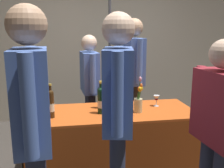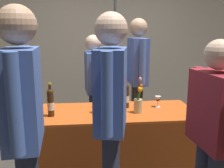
% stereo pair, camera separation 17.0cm
% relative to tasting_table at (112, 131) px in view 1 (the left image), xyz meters
% --- Properties ---
extents(back_partition, '(5.89, 0.12, 2.95)m').
position_rel_tasting_table_xyz_m(back_partition, '(0.00, 2.02, 0.96)').
color(back_partition, '#B2A893').
rests_on(back_partition, ground_plane).
extents(tasting_table, '(1.79, 0.71, 0.75)m').
position_rel_tasting_table_xyz_m(tasting_table, '(0.00, 0.00, 0.00)').
color(tasting_table, '#B74C19').
rests_on(tasting_table, ground_plane).
extents(featured_wine_bottle, '(0.08, 0.08, 0.32)m').
position_rel_tasting_table_xyz_m(featured_wine_bottle, '(0.17, 0.12, 0.37)').
color(featured_wine_bottle, '#38230F').
rests_on(featured_wine_bottle, tasting_table).
extents(display_bottle_0, '(0.07, 0.07, 0.31)m').
position_rel_tasting_table_xyz_m(display_bottle_0, '(-0.11, 0.13, 0.36)').
color(display_bottle_0, '#192333').
rests_on(display_bottle_0, tasting_table).
extents(display_bottle_1, '(0.07, 0.07, 0.36)m').
position_rel_tasting_table_xyz_m(display_bottle_1, '(-0.01, -0.24, 0.38)').
color(display_bottle_1, black).
rests_on(display_bottle_1, tasting_table).
extents(display_bottle_2, '(0.07, 0.07, 0.34)m').
position_rel_tasting_table_xyz_m(display_bottle_2, '(-0.63, -0.10, 0.38)').
color(display_bottle_2, '#38230F').
rests_on(display_bottle_2, tasting_table).
extents(display_bottle_3, '(0.08, 0.08, 0.34)m').
position_rel_tasting_table_xyz_m(display_bottle_3, '(-0.12, -0.05, 0.37)').
color(display_bottle_3, black).
rests_on(display_bottle_3, tasting_table).
extents(wine_glass_near_vendor, '(0.07, 0.07, 0.13)m').
position_rel_tasting_table_xyz_m(wine_glass_near_vendor, '(0.53, 0.10, 0.32)').
color(wine_glass_near_vendor, silver).
rests_on(wine_glass_near_vendor, tasting_table).
extents(flower_vase, '(0.09, 0.09, 0.39)m').
position_rel_tasting_table_xyz_m(flower_vase, '(0.27, -0.08, 0.34)').
color(flower_vase, tan).
rests_on(flower_vase, tasting_table).
extents(vendor_presenter, '(0.24, 0.63, 1.76)m').
position_rel_tasting_table_xyz_m(vendor_presenter, '(0.43, 0.78, 0.55)').
color(vendor_presenter, '#4C4233').
rests_on(vendor_presenter, ground_plane).
extents(vendor_assistant, '(0.25, 0.61, 1.55)m').
position_rel_tasting_table_xyz_m(vendor_assistant, '(-0.17, 0.81, 0.40)').
color(vendor_assistant, '#2D3347').
rests_on(vendor_assistant, ground_plane).
extents(taster_foreground_right, '(0.24, 0.58, 1.76)m').
position_rel_tasting_table_xyz_m(taster_foreground_right, '(-0.67, -1.01, 0.54)').
color(taster_foreground_right, '#2D3347').
rests_on(taster_foreground_right, ground_plane).
extents(taster_foreground_left, '(0.25, 0.60, 1.55)m').
position_rel_tasting_table_xyz_m(taster_foreground_left, '(0.64, -0.95, 0.40)').
color(taster_foreground_left, '#2D3347').
rests_on(taster_foreground_left, ground_plane).
extents(taster_foreground_centre, '(0.29, 0.57, 1.73)m').
position_rel_tasting_table_xyz_m(taster_foreground_centre, '(-0.09, -0.78, 0.53)').
color(taster_foreground_centre, '#2D3347').
rests_on(taster_foreground_centre, ground_plane).
extents(booth_signpost, '(0.45, 0.04, 2.35)m').
position_rel_tasting_table_xyz_m(booth_signpost, '(0.17, 1.21, 0.86)').
color(booth_signpost, '#47474C').
rests_on(booth_signpost, ground_plane).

